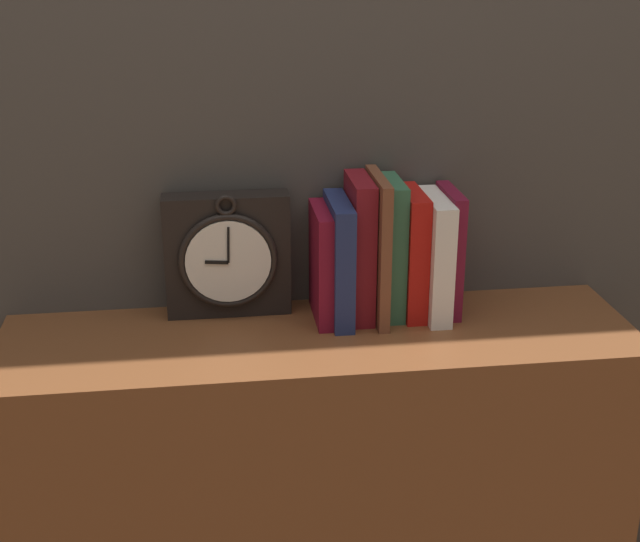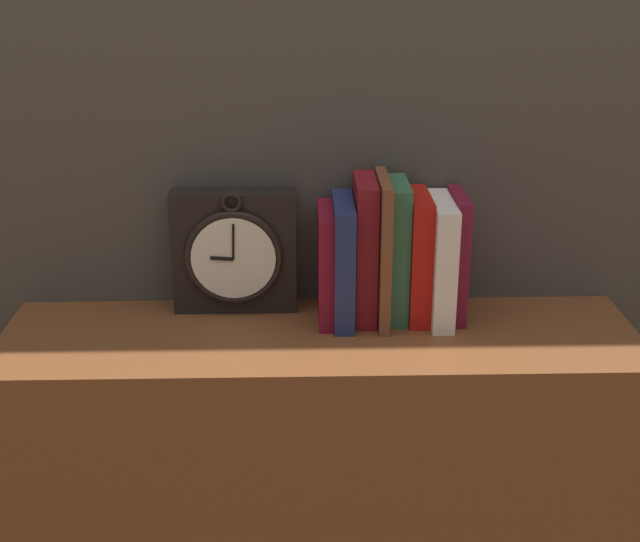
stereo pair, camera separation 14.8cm
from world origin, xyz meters
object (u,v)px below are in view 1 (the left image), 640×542
Objects in this scene: clock at (228,255)px; book_slot1_navy at (339,260)px; book_slot0_maroon at (321,264)px; book_slot7_maroon at (449,251)px; book_slot2_maroon at (359,248)px; book_slot6_white at (433,256)px; book_slot5_red at (411,253)px; book_slot4_green at (391,248)px; book_slot3_brown at (377,248)px.

clock is 1.06× the size of book_slot1_navy.
book_slot7_maroon reaches higher than book_slot0_maroon.
book_slot2_maroon reaches higher than clock.
clock is 1.14× the size of book_slot0_maroon.
clock is 1.06× the size of book_slot6_white.
book_slot1_navy is 0.04m from book_slot2_maroon.
book_slot5_red is 1.04× the size of book_slot6_white.
book_slot1_navy is at bearing -176.34° from book_slot7_maroon.
book_slot4_green is 1.09× the size of book_slot7_maroon.
book_slot4_green reaches higher than book_slot0_maroon.
book_slot5_red and book_slot7_maroon have the same top height.
book_slot0_maroon is 0.10m from book_slot3_brown.
book_slot0_maroon is at bearing -178.44° from book_slot7_maroon.
book_slot3_brown is at bearing -4.50° from book_slot0_maroon.
book_slot2_maroon is 0.13m from book_slot6_white.
book_slot4_green is at bearing 168.61° from book_slot6_white.
book_slot6_white is at bearing -7.24° from clock.
book_slot2_maroon reaches higher than book_slot7_maroon.
book_slot1_navy is 0.86× the size of book_slot2_maroon.
book_slot6_white reaches higher than book_slot0_maroon.
book_slot3_brown reaches higher than book_slot4_green.
book_slot7_maroon is at bearing 1.56° from book_slot0_maroon.
book_slot3_brown reaches higher than book_slot2_maroon.
book_slot1_navy is 0.20m from book_slot7_maroon.
book_slot5_red is 1.00× the size of book_slot7_maroon.
book_slot2_maroon is at bearing 15.36° from book_slot1_navy.
book_slot2_maroon is (0.07, 0.00, 0.03)m from book_slot0_maroon.
book_slot4_green is at bearing 173.03° from book_slot5_red.
book_slot1_navy is (0.03, -0.01, 0.01)m from book_slot0_maroon.
clock is at bearing 173.82° from book_slot4_green.
book_slot2_maroon is at bearing -176.33° from book_slot4_green.
book_slot5_red is 0.04m from book_slot6_white.
book_slot6_white is (0.36, -0.05, -0.00)m from clock.
book_slot0_maroon is 0.07m from book_slot2_maroon.
book_slot3_brown is (0.03, -0.01, 0.00)m from book_slot2_maroon.
book_slot3_brown is 0.10m from book_slot6_white.
clock is 0.17m from book_slot0_maroon.
book_slot5_red is at bearing -6.27° from clock.
book_slot5_red is (0.32, -0.04, 0.00)m from clock.
book_slot0_maroon is 0.13m from book_slot4_green.
book_slot5_red is at bearing 1.22° from book_slot0_maroon.
book_slot1_navy is 0.17m from book_slot6_white.
book_slot7_maroon is (0.20, 0.01, 0.00)m from book_slot1_navy.
book_slot7_maroon reaches higher than book_slot6_white.
clock is 0.32m from book_slot5_red.
book_slot3_brown is 0.03m from book_slot4_green.
book_slot2_maroon is 1.12× the size of book_slot5_red.
clock is 0.20m from book_slot1_navy.
book_slot6_white is 0.97× the size of book_slot7_maroon.
book_slot2_maroon is 0.16m from book_slot7_maroon.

